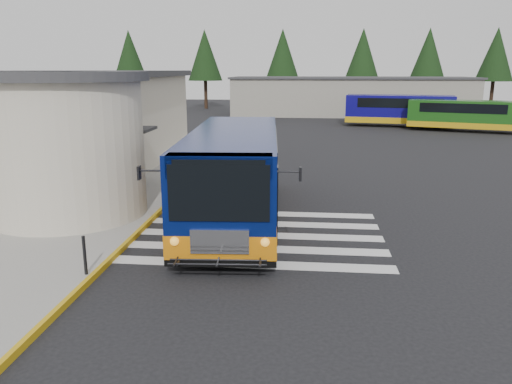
# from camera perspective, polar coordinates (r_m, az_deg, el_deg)

# --- Properties ---
(ground) EXTENTS (140.00, 140.00, 0.00)m
(ground) POSITION_cam_1_polar(r_m,az_deg,el_deg) (16.29, 1.68, -4.09)
(ground) COLOR black
(ground) RESTS_ON ground
(sidewalk) EXTENTS (10.00, 34.00, 0.15)m
(sidewalk) POSITION_cam_1_polar(r_m,az_deg,el_deg) (22.45, -21.12, 0.19)
(sidewalk) COLOR gray
(sidewalk) RESTS_ON ground
(curb_strip) EXTENTS (0.12, 34.00, 0.16)m
(curb_strip) POSITION_cam_1_polar(r_m,az_deg,el_deg) (20.71, -8.78, -0.11)
(curb_strip) COLOR gold
(curb_strip) RESTS_ON ground
(station_building) EXTENTS (12.70, 18.70, 4.80)m
(station_building) POSITION_cam_1_polar(r_m,az_deg,el_deg) (25.45, -22.45, 7.29)
(station_building) COLOR beige
(station_building) RESTS_ON ground
(crosswalk) EXTENTS (8.00, 5.35, 0.01)m
(crosswalk) POSITION_cam_1_polar(r_m,az_deg,el_deg) (15.57, -0.37, -4.92)
(crosswalk) COLOR silver
(crosswalk) RESTS_ON ground
(depot_building) EXTENTS (26.40, 8.40, 4.20)m
(depot_building) POSITION_cam_1_polar(r_m,az_deg,el_deg) (57.75, 10.72, 10.72)
(depot_building) COLOR gray
(depot_building) RESTS_ON ground
(tree_line) EXTENTS (58.40, 4.40, 10.00)m
(tree_line) POSITION_cam_1_polar(r_m,az_deg,el_deg) (65.70, 10.56, 15.15)
(tree_line) COLOR black
(tree_line) RESTS_ON ground
(transit_bus) EXTENTS (4.01, 10.94, 3.04)m
(transit_bus) POSITION_cam_1_polar(r_m,az_deg,el_deg) (16.83, -2.48, 1.62)
(transit_bus) COLOR #061350
(transit_bus) RESTS_ON ground
(pedestrian_a) EXTENTS (0.61, 0.76, 1.82)m
(pedestrian_a) POSITION_cam_1_polar(r_m,az_deg,el_deg) (16.59, -20.25, -0.83)
(pedestrian_a) COLOR black
(pedestrian_a) RESTS_ON sidewalk
(pedestrian_b) EXTENTS (1.05, 1.06, 1.73)m
(pedestrian_b) POSITION_cam_1_polar(r_m,az_deg,el_deg) (16.44, -17.10, -0.87)
(pedestrian_b) COLOR black
(pedestrian_b) RESTS_ON sidewalk
(bollard) EXTENTS (0.08, 0.08, 0.98)m
(bollard) POSITION_cam_1_polar(r_m,az_deg,el_deg) (12.85, -18.99, -6.85)
(bollard) COLOR black
(bollard) RESTS_ON sidewalk
(far_bus_a) EXTENTS (9.60, 4.19, 2.40)m
(far_bus_a) POSITION_cam_1_polar(r_m,az_deg,el_deg) (47.02, 16.04, 9.10)
(far_bus_a) COLOR #0D0865
(far_bus_a) RESTS_ON ground
(far_bus_b) EXTENTS (8.80, 4.94, 2.19)m
(far_bus_b) POSITION_cam_1_polar(r_m,az_deg,el_deg) (45.02, 22.51, 8.23)
(far_bus_b) COLOR #1A4E15
(far_bus_b) RESTS_ON ground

